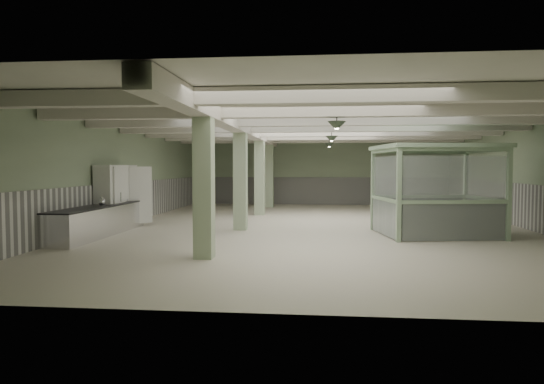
# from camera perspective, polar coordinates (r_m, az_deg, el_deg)

# --- Properties ---
(floor) EXTENTS (20.00, 20.00, 0.00)m
(floor) POSITION_cam_1_polar(r_m,az_deg,el_deg) (16.84, 5.29, -4.11)
(floor) COLOR beige
(floor) RESTS_ON ground
(ceiling) EXTENTS (14.00, 20.00, 0.02)m
(ceiling) POSITION_cam_1_polar(r_m,az_deg,el_deg) (16.78, 5.35, 8.18)
(ceiling) COLOR white
(ceiling) RESTS_ON wall_back
(wall_back) EXTENTS (14.00, 0.02, 3.60)m
(wall_back) POSITION_cam_1_polar(r_m,az_deg,el_deg) (26.71, 5.49, 2.39)
(wall_back) COLOR #93A685
(wall_back) RESTS_ON floor
(wall_front) EXTENTS (14.00, 0.02, 3.60)m
(wall_front) POSITION_cam_1_polar(r_m,az_deg,el_deg) (6.72, 4.67, 0.60)
(wall_front) COLOR #93A685
(wall_front) RESTS_ON floor
(wall_left) EXTENTS (0.02, 20.00, 3.60)m
(wall_left) POSITION_cam_1_polar(r_m,az_deg,el_deg) (18.17, -17.35, 1.98)
(wall_left) COLOR #93A685
(wall_left) RESTS_ON floor
(wall_right) EXTENTS (0.02, 20.00, 3.60)m
(wall_right) POSITION_cam_1_polar(r_m,az_deg,el_deg) (18.07, 28.12, 1.76)
(wall_right) COLOR #93A685
(wall_right) RESTS_ON floor
(wainscot_left) EXTENTS (0.05, 19.90, 1.50)m
(wainscot_left) POSITION_cam_1_polar(r_m,az_deg,el_deg) (18.21, -17.23, -1.32)
(wainscot_left) COLOR silver
(wainscot_left) RESTS_ON floor
(wainscot_right) EXTENTS (0.05, 19.90, 1.50)m
(wainscot_right) POSITION_cam_1_polar(r_m,az_deg,el_deg) (18.11, 27.97, -1.56)
(wainscot_right) COLOR silver
(wainscot_right) RESTS_ON floor
(wainscot_back) EXTENTS (13.90, 0.05, 1.50)m
(wainscot_back) POSITION_cam_1_polar(r_m,az_deg,el_deg) (26.72, 5.47, 0.13)
(wainscot_back) COLOR silver
(wainscot_back) RESTS_ON floor
(girder) EXTENTS (0.45, 19.90, 0.40)m
(girder) POSITION_cam_1_polar(r_m,az_deg,el_deg) (16.97, -3.20, 7.39)
(girder) COLOR beige
(girder) RESTS_ON ceiling
(beam_a) EXTENTS (13.90, 0.35, 0.32)m
(beam_a) POSITION_cam_1_polar(r_m,az_deg,el_deg) (9.31, 5.01, 11.27)
(beam_a) COLOR beige
(beam_a) RESTS_ON ceiling
(beam_b) EXTENTS (13.90, 0.35, 0.32)m
(beam_b) POSITION_cam_1_polar(r_m,az_deg,el_deg) (11.79, 5.17, 9.52)
(beam_b) COLOR beige
(beam_b) RESTS_ON ceiling
(beam_c) EXTENTS (13.90, 0.35, 0.32)m
(beam_c) POSITION_cam_1_polar(r_m,az_deg,el_deg) (14.27, 5.28, 8.37)
(beam_c) COLOR beige
(beam_c) RESTS_ON ceiling
(beam_d) EXTENTS (13.90, 0.35, 0.32)m
(beam_d) POSITION_cam_1_polar(r_m,az_deg,el_deg) (16.77, 5.35, 7.57)
(beam_d) COLOR beige
(beam_d) RESTS_ON ceiling
(beam_e) EXTENTS (13.90, 0.35, 0.32)m
(beam_e) POSITION_cam_1_polar(r_m,az_deg,el_deg) (19.26, 5.40, 6.98)
(beam_e) COLOR beige
(beam_e) RESTS_ON ceiling
(beam_f) EXTENTS (13.90, 0.35, 0.32)m
(beam_f) POSITION_cam_1_polar(r_m,az_deg,el_deg) (21.75, 5.44, 6.52)
(beam_f) COLOR beige
(beam_f) RESTS_ON ceiling
(beam_g) EXTENTS (13.90, 0.35, 0.32)m
(beam_g) POSITION_cam_1_polar(r_m,az_deg,el_deg) (24.25, 5.48, 6.15)
(beam_g) COLOR beige
(beam_g) RESTS_ON ceiling
(column_a) EXTENTS (0.42, 0.42, 3.60)m
(column_a) POSITION_cam_1_polar(r_m,az_deg,el_deg) (11.03, -8.02, 1.52)
(column_a) COLOR #A8BE99
(column_a) RESTS_ON floor
(column_b) EXTENTS (0.42, 0.42, 3.60)m
(column_b) POSITION_cam_1_polar(r_m,az_deg,el_deg) (15.93, -3.74, 1.99)
(column_b) COLOR #A8BE99
(column_b) RESTS_ON floor
(column_c) EXTENTS (0.42, 0.42, 3.60)m
(column_c) POSITION_cam_1_polar(r_m,az_deg,el_deg) (20.88, -1.48, 2.23)
(column_c) COLOR #A8BE99
(column_c) RESTS_ON floor
(column_d) EXTENTS (0.42, 0.42, 3.60)m
(column_d) POSITION_cam_1_polar(r_m,az_deg,el_deg) (24.85, -0.31, 2.35)
(column_d) COLOR #A8BE99
(column_d) RESTS_ON floor
(pendant_front) EXTENTS (0.44, 0.44, 0.22)m
(pendant_front) POSITION_cam_1_polar(r_m,az_deg,el_deg) (11.76, 7.62, 7.71)
(pendant_front) COLOR #324130
(pendant_front) RESTS_ON ceiling
(pendant_mid) EXTENTS (0.44, 0.44, 0.22)m
(pendant_mid) POSITION_cam_1_polar(r_m,az_deg,el_deg) (17.24, 7.03, 6.20)
(pendant_mid) COLOR #324130
(pendant_mid) RESTS_ON ceiling
(pendant_back) EXTENTS (0.44, 0.44, 0.22)m
(pendant_back) POSITION_cam_1_polar(r_m,az_deg,el_deg) (22.24, 6.74, 5.48)
(pendant_back) COLOR #324130
(pendant_back) RESTS_ON ceiling
(prep_counter) EXTENTS (0.90, 5.13, 0.91)m
(prep_counter) POSITION_cam_1_polar(r_m,az_deg,el_deg) (15.58, -19.65, -3.14)
(prep_counter) COLOR silver
(prep_counter) RESTS_ON floor
(pitcher_near) EXTENTS (0.22, 0.24, 0.24)m
(pitcher_near) POSITION_cam_1_polar(r_m,az_deg,el_deg) (16.98, -17.47, -0.72)
(pitcher_near) COLOR silver
(pitcher_near) RESTS_ON prep_counter
(pitcher_far) EXTENTS (0.23, 0.25, 0.27)m
(pitcher_far) POSITION_cam_1_polar(r_m,az_deg,el_deg) (15.37, -19.39, -1.07)
(pitcher_far) COLOR silver
(pitcher_far) RESTS_ON prep_counter
(veg_colander) EXTENTS (0.44, 0.44, 0.17)m
(veg_colander) POSITION_cam_1_polar(r_m,az_deg,el_deg) (16.20, -18.59, -1.03)
(veg_colander) COLOR #424348
(veg_colander) RESTS_ON prep_counter
(orange_bowl) EXTENTS (0.28, 0.28, 0.08)m
(orange_bowl) POSITION_cam_1_polar(r_m,az_deg,el_deg) (17.09, -16.89, -0.96)
(orange_bowl) COLOR #B2B2B7
(orange_bowl) RESTS_ON prep_counter
(walkin_cooler) EXTENTS (1.02, 2.26, 2.07)m
(walkin_cooler) POSITION_cam_1_polar(r_m,az_deg,el_deg) (16.97, -17.70, -0.67)
(walkin_cooler) COLOR silver
(walkin_cooler) RESTS_ON floor
(guard_booth) EXTENTS (3.80, 3.38, 2.73)m
(guard_booth) POSITION_cam_1_polar(r_m,az_deg,el_deg) (15.48, 18.71, 1.91)
(guard_booth) COLOR #98B692
(guard_booth) RESTS_ON floor
(filing_cabinet) EXTENTS (0.50, 0.60, 1.12)m
(filing_cabinet) POSITION_cam_1_polar(r_m,az_deg,el_deg) (16.37, 25.15, -2.62)
(filing_cabinet) COLOR #5B5E4E
(filing_cabinet) RESTS_ON floor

